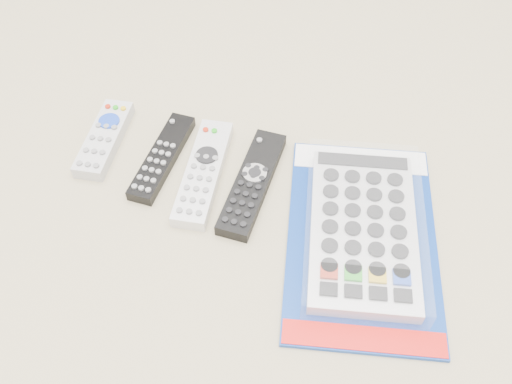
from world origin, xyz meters
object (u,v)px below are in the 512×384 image
(remote_silver_dvd, at_px, (203,172))
(remote_large_black, at_px, (252,183))
(remote_slim_black, at_px, (162,157))
(jumbo_remote_packaged, at_px, (363,228))
(remote_small_grey, at_px, (104,139))

(remote_silver_dvd, xyz_separation_m, remote_large_black, (0.08, 0.00, -0.00))
(remote_slim_black, height_order, remote_silver_dvd, remote_silver_dvd)
(remote_slim_black, height_order, remote_large_black, remote_large_black)
(remote_slim_black, distance_m, remote_large_black, 0.15)
(jumbo_remote_packaged, bearing_deg, remote_small_grey, 160.95)
(remote_large_black, bearing_deg, remote_small_grey, 176.62)
(remote_silver_dvd, distance_m, jumbo_remote_packaged, 0.25)
(remote_small_grey, xyz_separation_m, remote_silver_dvd, (0.17, -0.02, -0.00))
(remote_small_grey, distance_m, remote_large_black, 0.25)
(remote_small_grey, bearing_deg, jumbo_remote_packaged, -14.35)
(remote_slim_black, bearing_deg, jumbo_remote_packaged, -7.89)
(remote_silver_dvd, distance_m, remote_large_black, 0.08)
(remote_small_grey, relative_size, remote_slim_black, 0.91)
(remote_small_grey, distance_m, remote_silver_dvd, 0.18)
(remote_silver_dvd, relative_size, jumbo_remote_packaged, 0.55)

